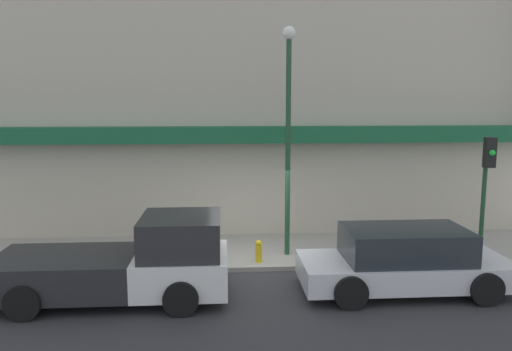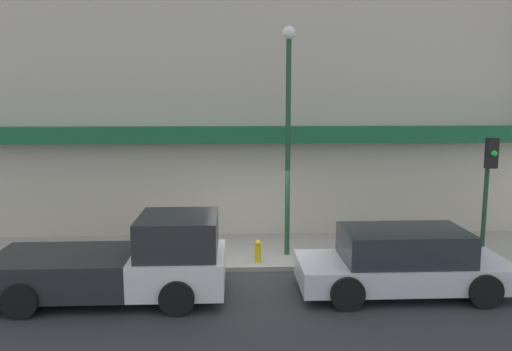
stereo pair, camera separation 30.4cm
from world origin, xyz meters
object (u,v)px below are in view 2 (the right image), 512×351
at_px(pickup_truck, 127,262).
at_px(traffic_light, 489,176).
at_px(fire_hydrant, 258,251).
at_px(street_lamp, 288,117).
at_px(parked_car, 403,262).

xyz_separation_m(pickup_truck, traffic_light, (9.12, 1.89, 1.59)).
height_order(fire_hydrant, traffic_light, traffic_light).
distance_m(street_lamp, traffic_light, 5.51).
bearing_deg(traffic_light, street_lamp, 172.38).
relative_size(parked_car, traffic_light, 1.45).
bearing_deg(fire_hydrant, parked_car, -31.12).
relative_size(pickup_truck, street_lamp, 0.82).
height_order(pickup_truck, parked_car, pickup_truck).
xyz_separation_m(fire_hydrant, street_lamp, (0.84, 0.65, 3.51)).
relative_size(pickup_truck, traffic_light, 1.54).
xyz_separation_m(parked_car, traffic_light, (2.87, 1.89, 1.68)).
bearing_deg(traffic_light, parked_car, -146.62).
height_order(fire_hydrant, street_lamp, street_lamp).
relative_size(pickup_truck, parked_car, 1.06).
xyz_separation_m(pickup_truck, parked_car, (6.25, -0.00, -0.08)).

